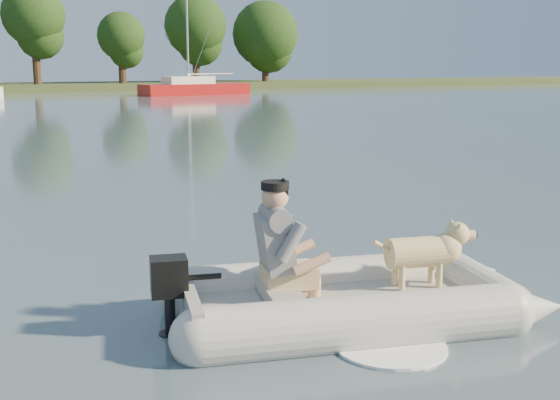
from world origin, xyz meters
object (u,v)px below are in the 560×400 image
dinghy (354,255)px  man (277,239)px  dog (418,258)px  sailboat (194,88)px

dinghy → man: size_ratio=4.35×
dinghy → man: man is taller
dinghy → dog: bearing=4.6°
man → dog: man is taller
dinghy → dog: size_ratio=5.03×
man → dog: (1.41, -0.30, -0.28)m
dinghy → sailboat: (14.25, 47.42, -0.12)m
dog → sailboat: bearing=86.1°
dinghy → sailboat: size_ratio=0.43×
dinghy → sailboat: sailboat is taller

